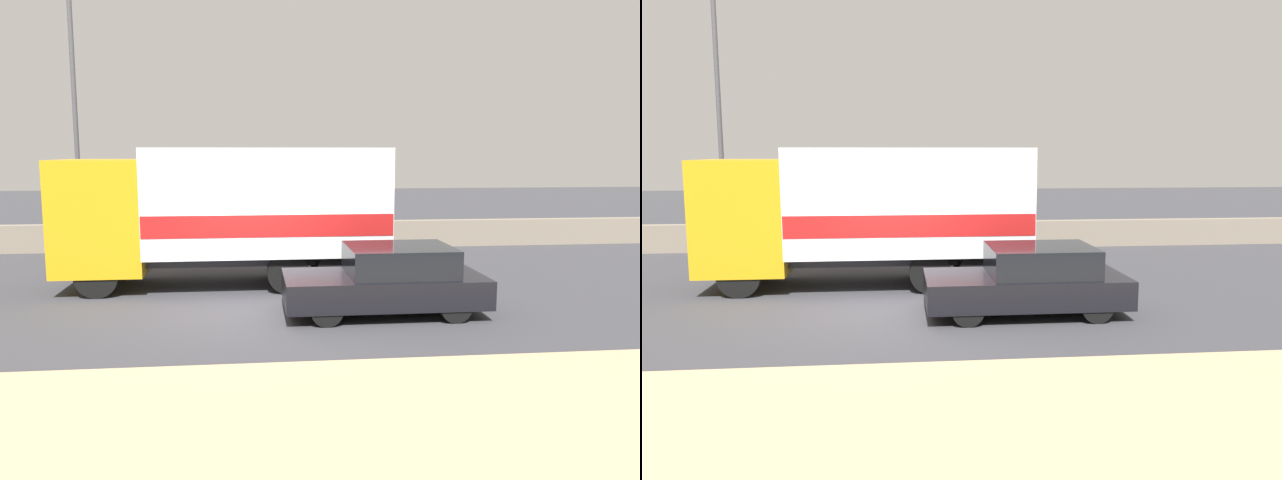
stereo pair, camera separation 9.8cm
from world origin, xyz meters
TOP-DOWN VIEW (x-y plane):
  - ground_plane at (0.00, 0.00)m, footprint 80.00×80.00m
  - dirt_shoulder_foreground at (0.00, -6.15)m, footprint 60.00×5.20m
  - stone_wall_backdrop at (0.00, 7.76)m, footprint 60.00×0.35m
  - street_lamp at (-5.30, 6.79)m, footprint 0.56×0.28m
  - box_truck at (-0.60, 2.25)m, footprint 7.58×2.57m
  - car_hatchback at (2.51, -0.74)m, footprint 3.93×1.88m

SIDE VIEW (x-z plane):
  - ground_plane at x=0.00m, z-range 0.00..0.00m
  - dirt_shoulder_foreground at x=0.00m, z-range 0.00..0.04m
  - stone_wall_backdrop at x=0.00m, z-range 0.00..0.89m
  - car_hatchback at x=2.51m, z-range 0.00..1.35m
  - box_truck at x=-0.60m, z-range 0.19..3.46m
  - street_lamp at x=-5.30m, z-range 0.57..8.70m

